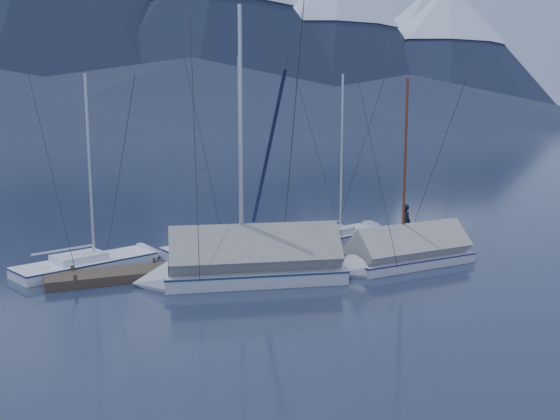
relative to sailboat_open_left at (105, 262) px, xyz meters
The scene contains 10 objects.
ground 7.95m from the sailboat_open_left, 32.81° to the right, with size 1000.00×1000.00×0.00m, color #151D30.
mountain_range 370.94m from the sailboat_open_left, 88.31° to the left, with size 877.00×584.00×150.50m.
dock 7.06m from the sailboat_open_left, 19.05° to the right, with size 18.00×1.50×0.54m.
mooring_posts 6.60m from the sailboat_open_left, 20.47° to the right, with size 15.12×1.52×0.35m.
sailboat_open_left is the anchor object (origin of this frame).
sailboat_open_mid 6.36m from the sailboat_open_left, ahead, with size 7.32×3.50×9.34m.
sailboat_open_right 11.58m from the sailboat_open_left, ahead, with size 6.80×3.95×8.68m.
sailboat_covered_near 11.83m from the sailboat_open_left, 23.20° to the right, with size 6.49×2.79×8.22m.
sailboat_covered_far 6.00m from the sailboat_open_left, 45.54° to the right, with size 7.91×3.85×10.66m.
person 13.28m from the sailboat_open_left, ahead, with size 0.61×0.40×1.67m, color black.
Camera 1 is at (-9.20, -19.75, 5.94)m, focal length 38.00 mm.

